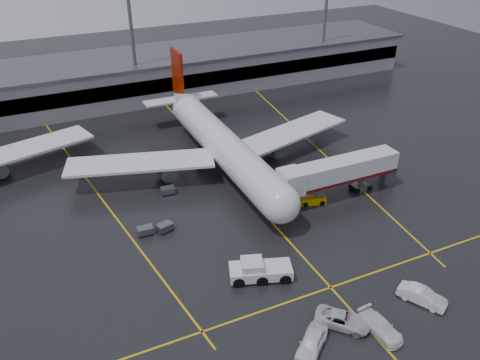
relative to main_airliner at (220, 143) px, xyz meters
name	(u,v)px	position (x,y,z in m)	size (l,w,h in m)	color
ground	(247,194)	(0.00, -9.70, -4.21)	(220.00, 220.00, 0.00)	black
apron_line_centre	(247,194)	(0.00, -9.70, -4.20)	(0.25, 90.00, 0.02)	gold
apron_line_stop	(331,287)	(0.00, -31.70, -4.20)	(60.00, 0.25, 0.02)	gold
apron_line_left	(97,192)	(-20.00, 0.30, -4.20)	(0.25, 70.00, 0.02)	gold
apron_line_right	(314,145)	(18.00, 0.30, -4.20)	(0.25, 70.00, 0.02)	gold
terminal	(153,74)	(0.00, 38.23, 0.11)	(122.00, 19.00, 8.60)	gray
light_mast_mid	(132,35)	(-5.00, 32.30, 10.27)	(3.00, 1.20, 25.45)	#595B60
light_mast_right	(325,15)	(40.00, 32.30, 10.27)	(3.00, 1.20, 25.45)	#595B60
main_airliner	(220,143)	(0.00, 0.00, 0.00)	(48.80, 45.60, 14.10)	silver
jet_bridge	(340,173)	(11.87, -15.70, -0.28)	(19.90, 3.40, 6.05)	silver
pushback_tractor	(259,271)	(-6.59, -26.76, -3.19)	(7.68, 5.03, 2.55)	silver
belt_loader	(313,199)	(7.57, -15.76, -3.63)	(3.98, 2.57, 2.34)	#DB9C00
service_van_a	(343,320)	(-2.14, -36.90, -3.43)	(2.59, 5.62, 1.56)	silver
service_van_b	(381,327)	(0.77, -39.31, -3.45)	(2.13, 5.25, 1.52)	white
service_van_c	(422,296)	(7.61, -37.74, -3.36)	(1.80, 5.17, 1.70)	white
service_van_d	(312,343)	(-6.64, -38.21, -3.33)	(2.08, 5.18, 1.76)	white
baggage_cart_a	(165,227)	(-13.67, -13.41, -3.58)	(2.27, 1.79, 1.12)	#595B60
baggage_cart_b	(145,230)	(-16.22, -13.06, -3.58)	(2.04, 1.36, 1.12)	#595B60
baggage_cart_c	(168,190)	(-10.49, -4.62, -3.58)	(2.13, 1.51, 1.12)	#595B60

